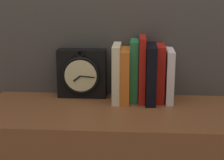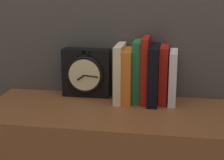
% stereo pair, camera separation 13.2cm
% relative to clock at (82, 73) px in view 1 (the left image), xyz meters
% --- Properties ---
extents(clock, '(0.19, 0.08, 0.20)m').
position_rel_clock_xyz_m(clock, '(0.00, 0.00, 0.00)').
color(clock, black).
rests_on(clock, bookshelf).
extents(book_slot0_cream, '(0.03, 0.15, 0.22)m').
position_rel_clock_xyz_m(book_slot0_cream, '(0.14, -0.04, 0.01)').
color(book_slot0_cream, beige).
rests_on(book_slot0_cream, bookshelf).
extents(book_slot1_orange, '(0.04, 0.15, 0.20)m').
position_rel_clock_xyz_m(book_slot1_orange, '(0.17, -0.04, 0.01)').
color(book_slot1_orange, orange).
rests_on(book_slot1_orange, bookshelf).
extents(book_slot2_green, '(0.03, 0.12, 0.23)m').
position_rel_clock_xyz_m(book_slot2_green, '(0.21, -0.02, 0.02)').
color(book_slot2_green, '#24703C').
rests_on(book_slot2_green, bookshelf).
extents(book_slot3_red, '(0.02, 0.13, 0.25)m').
position_rel_clock_xyz_m(book_slot3_red, '(0.24, -0.03, 0.03)').
color(book_slot3_red, '#B31910').
rests_on(book_slot3_red, bookshelf).
extents(book_slot4_black, '(0.04, 0.16, 0.22)m').
position_rel_clock_xyz_m(book_slot4_black, '(0.27, -0.04, 0.01)').
color(book_slot4_black, black).
rests_on(book_slot4_black, bookshelf).
extents(book_slot5_red, '(0.03, 0.12, 0.22)m').
position_rel_clock_xyz_m(book_slot5_red, '(0.31, -0.02, 0.01)').
color(book_slot5_red, '#B11810').
rests_on(book_slot5_red, bookshelf).
extents(book_slot6_white, '(0.03, 0.13, 0.20)m').
position_rel_clock_xyz_m(book_slot6_white, '(0.34, -0.03, 0.00)').
color(book_slot6_white, silver).
rests_on(book_slot6_white, bookshelf).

